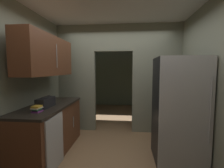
# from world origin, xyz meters

# --- Properties ---
(ground) EXTENTS (20.00, 20.00, 0.00)m
(ground) POSITION_xyz_m (0.00, 0.00, 0.00)
(ground) COLOR #93704C
(kitchen_overhead_slab) EXTENTS (3.47, 6.79, 0.06)m
(kitchen_overhead_slab) POSITION_xyz_m (0.00, 0.42, 2.70)
(kitchen_overhead_slab) COLOR silver
(kitchen_partition) EXTENTS (3.07, 0.12, 2.67)m
(kitchen_partition) POSITION_xyz_m (0.03, 1.39, 1.44)
(kitchen_partition) COLOR gray
(kitchen_partition) RESTS_ON ground
(adjoining_room_shell) EXTENTS (3.07, 3.09, 2.67)m
(adjoining_room_shell) POSITION_xyz_m (0.00, 3.43, 1.34)
(adjoining_room_shell) COLOR slate
(adjoining_room_shell) RESTS_ON ground
(refrigerator) EXTENTS (0.78, 0.76, 1.77)m
(refrigerator) POSITION_xyz_m (1.12, 0.16, 0.89)
(refrigerator) COLOR black
(refrigerator) RESTS_ON ground
(lower_cabinet_run) EXTENTS (0.67, 1.68, 0.91)m
(lower_cabinet_run) POSITION_xyz_m (-1.20, 0.16, 0.46)
(lower_cabinet_run) COLOR brown
(lower_cabinet_run) RESTS_ON ground
(dishwasher) EXTENTS (0.02, 0.56, 0.85)m
(dishwasher) POSITION_xyz_m (-0.87, -0.31, 0.43)
(dishwasher) COLOR #B7BABC
(dishwasher) RESTS_ON ground
(upper_cabinet_counterside) EXTENTS (0.36, 1.51, 0.70)m
(upper_cabinet_counterside) POSITION_xyz_m (-1.20, 0.16, 1.81)
(upper_cabinet_counterside) COLOR brown
(boombox) EXTENTS (0.17, 0.42, 0.20)m
(boombox) POSITION_xyz_m (-1.17, 0.00, 1.00)
(boombox) COLOR black
(boombox) RESTS_ON lower_cabinet_run
(book_stack) EXTENTS (0.14, 0.17, 0.10)m
(book_stack) POSITION_xyz_m (-1.14, -0.31, 0.96)
(book_stack) COLOR #8C3893
(book_stack) RESTS_ON lower_cabinet_run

